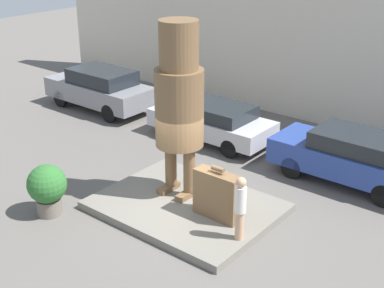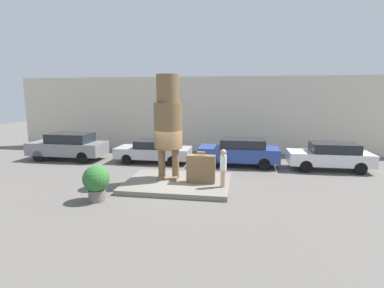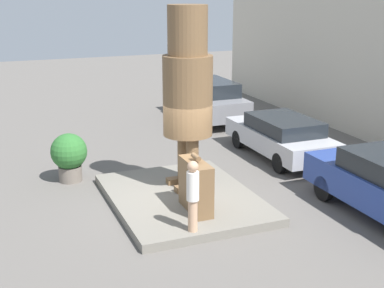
{
  "view_description": "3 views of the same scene",
  "coord_description": "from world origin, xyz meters",
  "px_view_note": "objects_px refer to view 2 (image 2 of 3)",
  "views": [
    {
      "loc": [
        8.04,
        -9.76,
        7.35
      ],
      "look_at": [
        0.35,
        -0.19,
        2.1
      ],
      "focal_mm": 50.0,
      "sensor_mm": 36.0,
      "label": 1
    },
    {
      "loc": [
        2.81,
        -12.91,
        4.16
      ],
      "look_at": [
        0.62,
        0.2,
        1.92
      ],
      "focal_mm": 28.0,
      "sensor_mm": 36.0,
      "label": 2
    },
    {
      "loc": [
        12.15,
        -4.6,
        5.47
      ],
      "look_at": [
        0.35,
        0.13,
        1.68
      ],
      "focal_mm": 50.0,
      "sensor_mm": 36.0,
      "label": 3
    }
  ],
  "objects_px": {
    "parked_car_silver": "(154,150)",
    "parked_car_blue": "(239,151)",
    "tourist": "(223,166)",
    "planter_pot": "(96,181)",
    "parked_car_white": "(330,156)",
    "statue_figure": "(168,119)",
    "giant_suitcase": "(201,169)",
    "parked_car_grey": "(68,146)"
  },
  "relations": [
    {
      "from": "parked_car_white",
      "to": "parked_car_silver",
      "type": "bearing_deg",
      "value": -1.36
    },
    {
      "from": "tourist",
      "to": "parked_car_blue",
      "type": "bearing_deg",
      "value": 82.58
    },
    {
      "from": "statue_figure",
      "to": "parked_car_white",
      "type": "height_order",
      "value": "statue_figure"
    },
    {
      "from": "statue_figure",
      "to": "giant_suitcase",
      "type": "height_order",
      "value": "statue_figure"
    },
    {
      "from": "statue_figure",
      "to": "planter_pot",
      "type": "relative_size",
      "value": 3.39
    },
    {
      "from": "statue_figure",
      "to": "parked_car_white",
      "type": "xyz_separation_m",
      "value": [
        8.16,
        3.78,
        -2.21
      ]
    },
    {
      "from": "parked_car_blue",
      "to": "planter_pot",
      "type": "relative_size",
      "value": 3.23
    },
    {
      "from": "tourist",
      "to": "parked_car_white",
      "type": "height_order",
      "value": "tourist"
    },
    {
      "from": "giant_suitcase",
      "to": "planter_pot",
      "type": "bearing_deg",
      "value": -147.8
    },
    {
      "from": "parked_car_grey",
      "to": "parked_car_white",
      "type": "relative_size",
      "value": 1.09
    },
    {
      "from": "planter_pot",
      "to": "giant_suitcase",
      "type": "bearing_deg",
      "value": 32.2
    },
    {
      "from": "planter_pot",
      "to": "parked_car_white",
      "type": "bearing_deg",
      "value": 32.43
    },
    {
      "from": "giant_suitcase",
      "to": "parked_car_grey",
      "type": "relative_size",
      "value": 0.3
    },
    {
      "from": "parked_car_silver",
      "to": "planter_pot",
      "type": "xyz_separation_m",
      "value": [
        -0.31,
        -6.82,
        0.05
      ]
    },
    {
      "from": "parked_car_white",
      "to": "statue_figure",
      "type": "bearing_deg",
      "value": 24.86
    },
    {
      "from": "statue_figure",
      "to": "parked_car_white",
      "type": "relative_size",
      "value": 1.1
    },
    {
      "from": "tourist",
      "to": "planter_pot",
      "type": "relative_size",
      "value": 1.16
    },
    {
      "from": "giant_suitcase",
      "to": "parked_car_white",
      "type": "xyz_separation_m",
      "value": [
        6.57,
        4.2,
        -0.04
      ]
    },
    {
      "from": "statue_figure",
      "to": "tourist",
      "type": "height_order",
      "value": "statue_figure"
    },
    {
      "from": "parked_car_blue",
      "to": "parked_car_white",
      "type": "xyz_separation_m",
      "value": [
        4.92,
        -0.2,
        -0.05
      ]
    },
    {
      "from": "parked_car_silver",
      "to": "parked_car_white",
      "type": "distance_m",
      "value": 10.05
    },
    {
      "from": "parked_car_blue",
      "to": "planter_pot",
      "type": "xyz_separation_m",
      "value": [
        -5.44,
        -6.78,
        -0.06
      ]
    },
    {
      "from": "parked_car_grey",
      "to": "parked_car_silver",
      "type": "relative_size",
      "value": 1.05
    },
    {
      "from": "parked_car_white",
      "to": "planter_pot",
      "type": "bearing_deg",
      "value": 32.43
    },
    {
      "from": "statue_figure",
      "to": "giant_suitcase",
      "type": "xyz_separation_m",
      "value": [
        1.59,
        -0.42,
        -2.17
      ]
    },
    {
      "from": "parked_car_grey",
      "to": "giant_suitcase",
      "type": "bearing_deg",
      "value": 154.91
    },
    {
      "from": "statue_figure",
      "to": "planter_pot",
      "type": "bearing_deg",
      "value": -128.18
    },
    {
      "from": "parked_car_silver",
      "to": "parked_car_blue",
      "type": "bearing_deg",
      "value": 179.53
    },
    {
      "from": "parked_car_blue",
      "to": "planter_pot",
      "type": "height_order",
      "value": "parked_car_blue"
    },
    {
      "from": "tourist",
      "to": "giant_suitcase",
      "type": "bearing_deg",
      "value": 154.38
    },
    {
      "from": "statue_figure",
      "to": "parked_car_grey",
      "type": "height_order",
      "value": "statue_figure"
    },
    {
      "from": "giant_suitcase",
      "to": "planter_pot",
      "type": "height_order",
      "value": "giant_suitcase"
    },
    {
      "from": "giant_suitcase",
      "to": "parked_car_grey",
      "type": "distance_m",
      "value": 10.0
    },
    {
      "from": "giant_suitcase",
      "to": "parked_car_white",
      "type": "relative_size",
      "value": 0.33
    },
    {
      "from": "parked_car_grey",
      "to": "parked_car_blue",
      "type": "distance_m",
      "value": 10.71
    },
    {
      "from": "tourist",
      "to": "parked_car_white",
      "type": "relative_size",
      "value": 0.38
    },
    {
      "from": "statue_figure",
      "to": "giant_suitcase",
      "type": "relative_size",
      "value": 3.37
    },
    {
      "from": "parked_car_grey",
      "to": "parked_car_blue",
      "type": "relative_size",
      "value": 1.03
    },
    {
      "from": "tourist",
      "to": "parked_car_blue",
      "type": "xyz_separation_m",
      "value": [
        0.64,
        4.88,
        -0.26
      ]
    },
    {
      "from": "parked_car_silver",
      "to": "statue_figure",
      "type": "bearing_deg",
      "value": 115.18
    },
    {
      "from": "giant_suitcase",
      "to": "planter_pot",
      "type": "xyz_separation_m",
      "value": [
        -3.79,
        -2.38,
        -0.05
      ]
    },
    {
      "from": "parked_car_grey",
      "to": "statue_figure",
      "type": "bearing_deg",
      "value": 152.89
    }
  ]
}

